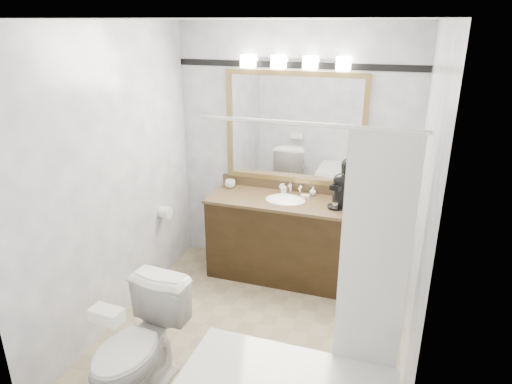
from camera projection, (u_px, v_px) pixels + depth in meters
room at (252, 197)px, 3.42m from camera, size 2.42×2.62×2.52m
vanity at (285, 237)px, 4.60m from camera, size 1.53×0.58×0.97m
mirror at (294, 128)px, 4.47m from camera, size 1.40×0.04×1.10m
vanity_light_bar at (295, 62)px, 4.19m from camera, size 1.02×0.14×0.12m
accent_stripe at (296, 65)px, 4.26m from camera, size 2.40×0.01×0.06m
tp_roll at (165, 213)px, 4.54m from camera, size 0.11×0.12×0.12m
toilet at (137, 347)px, 3.11m from camera, size 0.51×0.82×0.80m
tissue_box at (107, 315)px, 2.72m from camera, size 0.20×0.12×0.08m
coffee_maker at (340, 190)px, 4.24m from camera, size 0.18×0.21×0.32m
cup_left at (230, 184)px, 4.76m from camera, size 0.13×0.13×0.08m
soap_bottle_a at (284, 189)px, 4.58m from camera, size 0.06×0.06×0.11m
soap_bottle_b at (313, 191)px, 4.55m from camera, size 0.07×0.07×0.09m
soap_bar at (305, 196)px, 4.51m from camera, size 0.09×0.06×0.03m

